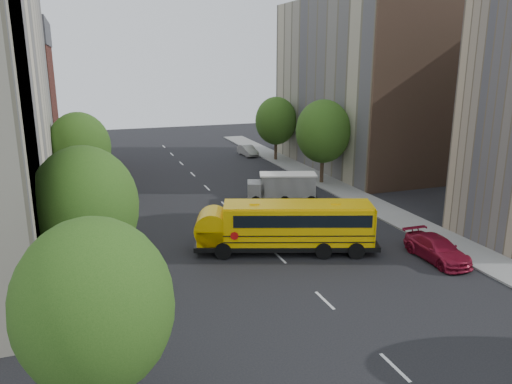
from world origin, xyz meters
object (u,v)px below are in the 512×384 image
street_tree_4 (323,131)px  school_bus (285,224)px  street_tree_5 (276,121)px  safari_truck (283,187)px  parked_car_0 (126,304)px  street_tree_1 (85,206)px  parked_car_2 (96,170)px  parked_car_3 (437,249)px  street_tree_2 (79,148)px  parked_car_1 (112,203)px  street_tree_0 (94,307)px  parked_car_5 (248,150)px

street_tree_4 → school_bus: street_tree_4 is taller
street_tree_5 → safari_truck: 18.34m
school_bus → parked_car_0: size_ratio=3.03×
street_tree_1 → street_tree_5: street_tree_1 is taller
street_tree_4 → parked_car_2: street_tree_4 is taller
street_tree_5 → parked_car_0: size_ratio=1.96×
safari_truck → parked_car_2: bearing=151.4°
street_tree_4 → parked_car_3: bearing=-96.4°
street_tree_1 → street_tree_2: 18.00m
parked_car_1 → street_tree_0: bearing=90.1°
parked_car_2 → parked_car_3: parked_car_3 is taller
street_tree_0 → street_tree_4: size_ratio=0.91×
street_tree_5 → parked_car_1: (-19.94, -14.64, -4.07)m
street_tree_2 → parked_car_0: size_ratio=2.01×
street_tree_5 → parked_car_0: bearing=-122.5°
school_bus → parked_car_1: size_ratio=3.00×
school_bus → parked_car_0: bearing=-134.2°
street_tree_1 → parked_car_3: bearing=-4.5°
parked_car_2 → street_tree_0: bearing=86.8°
parked_car_2 → safari_truck: bearing=131.6°
street_tree_5 → parked_car_1: size_ratio=1.94×
parked_car_3 → street_tree_2: bearing=136.2°
street_tree_2 → school_bus: street_tree_2 is taller
street_tree_5 → parked_car_2: (-20.60, -1.32, -4.03)m
street_tree_1 → parked_car_1: 16.09m
street_tree_2 → safari_truck: street_tree_2 is taller
street_tree_5 → school_bus: 29.21m
street_tree_5 → parked_car_3: size_ratio=1.54×
parked_car_3 → safari_truck: bearing=106.1°
street_tree_2 → street_tree_5: bearing=28.6°
street_tree_0 → safari_truck: street_tree_0 is taller
street_tree_1 → school_bus: (11.66, 2.83, -3.15)m
parked_car_3 → street_tree_0: bearing=-156.1°
street_tree_4 → school_bus: 18.65m
school_bus → street_tree_5: bearing=88.5°
street_tree_2 → school_bus: 19.37m
parked_car_1 → parked_car_0: bearing=92.6°
street_tree_1 → school_bus: street_tree_1 is taller
parked_car_1 → street_tree_5: bearing=-138.9°
street_tree_4 → parked_car_1: bearing=-172.5°
street_tree_1 → safari_truck: (15.81, 13.07, -3.63)m
parked_car_1 → parked_car_5: 25.68m
parked_car_0 → parked_car_2: bearing=-87.2°
street_tree_0 → street_tree_2: 28.00m
school_bus → safari_truck: school_bus is taller
parked_car_1 → parked_car_2: (-0.66, 13.32, 0.03)m
street_tree_0 → parked_car_3: (19.80, 8.43, -3.94)m
street_tree_2 → parked_car_1: street_tree_2 is taller
street_tree_1 → parked_car_5: (19.80, 33.93, -4.30)m
street_tree_0 → parked_car_1: street_tree_0 is taller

